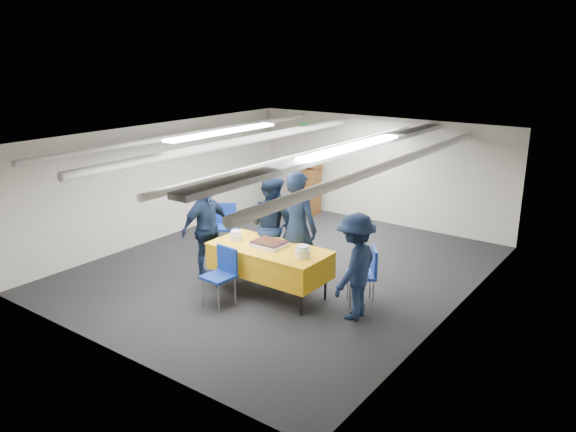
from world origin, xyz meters
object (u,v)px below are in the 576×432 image
object	(u,v)px
chair_right	(367,270)
sailor_a	(297,229)
chair_left	(226,222)
sailor_c	(206,229)
sailor_d	(355,266)
serving_table	(269,260)
podium	(306,188)
sailor_b	(272,226)
sheet_cake	(269,244)
chair_near	(222,270)

from	to	relation	value
chair_right	sailor_a	distance (m)	1.30
chair_left	sailor_c	distance (m)	1.36
chair_right	chair_left	size ratio (longest dim) A/B	1.00
chair_right	sailor_d	world-z (taller)	sailor_d
chair_left	sailor_d	distance (m)	3.58
sailor_c	serving_table	bearing A→B (deg)	-82.07
podium	sailor_b	bearing A→B (deg)	-64.42
podium	sailor_d	distance (m)	5.26
sheet_cake	sailor_b	bearing A→B (deg)	124.66
chair_left	chair_near	bearing A→B (deg)	-48.98
podium	sailor_d	size ratio (longest dim) A/B	0.81
chair_left	chair_right	bearing A→B (deg)	-9.55
sailor_b	sailor_c	distance (m)	1.09
serving_table	chair_near	world-z (taller)	chair_near
sheet_cake	sailor_b	world-z (taller)	sailor_b
sailor_b	sailor_c	bearing A→B (deg)	40.61
sheet_cake	chair_right	distance (m)	1.53
podium	sailor_c	bearing A→B (deg)	-79.54
sheet_cake	sailor_a	distance (m)	0.55
chair_near	serving_table	bearing A→B (deg)	61.76
chair_near	sailor_b	world-z (taller)	sailor_b
sheet_cake	chair_left	bearing A→B (deg)	149.75
chair_near	sailor_a	bearing A→B (deg)	67.84
serving_table	sheet_cake	size ratio (longest dim) A/B	3.76
chair_near	chair_right	distance (m)	2.14
sailor_a	chair_left	bearing A→B (deg)	-21.00
sailor_c	podium	bearing A→B (deg)	17.75
serving_table	chair_right	size ratio (longest dim) A/B	2.16
sheet_cake	sailor_d	distance (m)	1.48
sailor_b	sheet_cake	bearing A→B (deg)	128.59
sheet_cake	chair_near	xyz separation A→B (m)	(-0.33, -0.71, -0.28)
chair_right	sailor_b	xyz separation A→B (m)	(-1.81, 0.04, 0.33)
serving_table	chair_near	distance (m)	0.76
sailor_b	sailor_c	size ratio (longest dim) A/B	1.05
chair_right	sailor_b	world-z (taller)	sailor_b
serving_table	sailor_b	xyz separation A→B (m)	(-0.44, 0.63, 0.30)
serving_table	podium	size ratio (longest dim) A/B	1.50
chair_near	chair_left	bearing A→B (deg)	131.02
podium	sailor_c	xyz separation A→B (m)	(0.74, -4.01, 0.21)
serving_table	sheet_cake	world-z (taller)	sheet_cake
sailor_a	chair_right	bearing A→B (deg)	177.84
sheet_cake	chair_right	size ratio (longest dim) A/B	0.57
serving_table	chair_left	world-z (taller)	chair_left
sailor_a	sailor_d	world-z (taller)	sailor_a
sailor_d	podium	bearing A→B (deg)	-142.59
chair_near	chair_right	bearing A→B (deg)	36.26
sheet_cake	sailor_a	size ratio (longest dim) A/B	0.26
podium	chair_left	distance (m)	2.85
serving_table	sheet_cake	xyz separation A→B (m)	(-0.03, 0.03, 0.25)
podium	sailor_c	distance (m)	4.09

